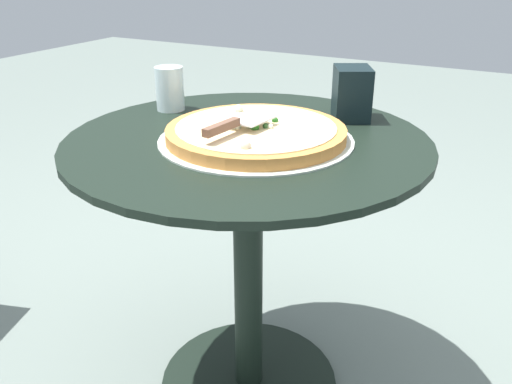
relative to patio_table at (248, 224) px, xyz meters
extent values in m
plane|color=slate|center=(0.00, 0.00, -0.53)|extent=(10.00, 10.00, 0.00)
cylinder|color=black|center=(0.00, 0.00, 0.22)|extent=(0.87, 0.87, 0.02)
cylinder|color=black|center=(0.00, 0.00, -0.15)|extent=(0.08, 0.08, 0.72)
cylinder|color=black|center=(0.00, 0.00, -0.52)|extent=(0.51, 0.51, 0.02)
cylinder|color=silver|center=(-0.01, -0.03, 0.23)|extent=(0.46, 0.46, 0.00)
cylinder|color=#D68A41|center=(-0.01, -0.03, 0.25)|extent=(0.42, 0.42, 0.03)
cylinder|color=beige|center=(-0.01, -0.03, 0.26)|extent=(0.37, 0.37, 0.00)
sphere|color=#257522|center=(0.00, -0.01, 0.27)|extent=(0.02, 0.02, 0.02)
sphere|color=#286E1F|center=(-0.03, -0.04, 0.27)|extent=(0.02, 0.02, 0.02)
sphere|color=#366430|center=(-0.01, -0.05, 0.27)|extent=(0.01, 0.01, 0.01)
sphere|color=#316421|center=(-0.07, 0.03, 0.27)|extent=(0.02, 0.02, 0.02)
sphere|color=#F1E6CD|center=(-0.01, -0.06, 0.27)|extent=(0.01, 0.01, 0.01)
sphere|color=#297022|center=(0.04, -0.05, 0.27)|extent=(0.02, 0.02, 0.02)
sphere|color=silver|center=(0.08, 0.07, 0.27)|extent=(0.02, 0.02, 0.02)
sphere|color=silver|center=(-0.05, 0.00, 0.27)|extent=(0.02, 0.02, 0.02)
sphere|color=beige|center=(-0.15, -0.08, 0.27)|extent=(0.02, 0.02, 0.02)
cube|color=silver|center=(-0.02, -0.02, 0.28)|extent=(0.11, 0.09, 0.00)
cube|color=brown|center=(-0.12, -0.01, 0.29)|extent=(0.11, 0.03, 0.02)
cylinder|color=white|center=(0.11, 0.30, 0.29)|extent=(0.08, 0.08, 0.12)
cube|color=black|center=(0.26, -0.16, 0.30)|extent=(0.14, 0.13, 0.13)
camera|label=1|loc=(-1.06, -0.60, 0.64)|focal=37.94mm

